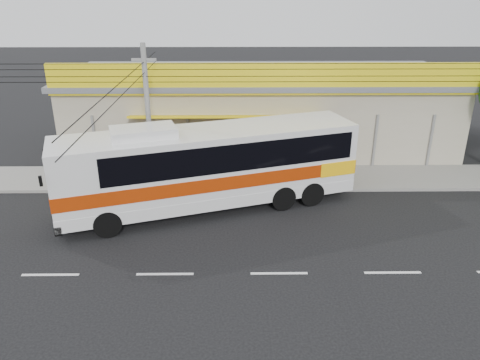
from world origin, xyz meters
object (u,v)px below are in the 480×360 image
object	(u,v)px
coach_bus	(214,162)
motorbike_red	(124,172)
motorbike_dark	(158,168)
utility_pole	(145,72)

from	to	relation	value
coach_bus	motorbike_red	size ratio (longest dim) A/B	6.63
motorbike_red	motorbike_dark	bearing A→B (deg)	-64.81
coach_bus	utility_pole	world-z (taller)	utility_pole
utility_pole	motorbike_red	bearing A→B (deg)	143.35
coach_bus	motorbike_dark	distance (m)	4.53
coach_bus	motorbike_red	distance (m)	5.51
motorbike_red	motorbike_dark	size ratio (longest dim) A/B	1.07
utility_pole	motorbike_dark	bearing A→B (deg)	91.32
motorbike_red	utility_pole	distance (m)	5.56
coach_bus	motorbike_dark	xyz separation A→B (m)	(-2.99, 3.08, -1.44)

